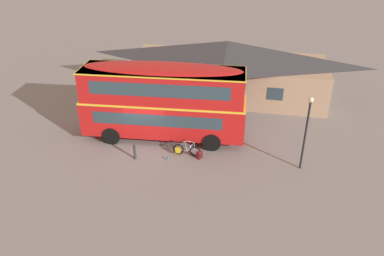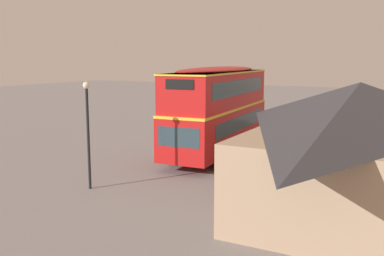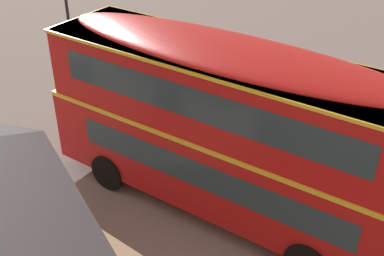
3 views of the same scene
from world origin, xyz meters
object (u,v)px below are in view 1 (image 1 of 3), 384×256
Objects in this scene: touring_bicycle at (186,150)px; water_bottle_blue_sports at (168,159)px; kerb_bollard at (135,151)px; backpack_on_ground at (199,155)px; double_decker_bus at (163,99)px; street_lamp at (307,126)px.

touring_bicycle reaches higher than water_bottle_blue_sports.
water_bottle_blue_sports is 1.93m from kerb_bollard.
water_bottle_blue_sports is (-1.76, -0.57, -0.15)m from backpack_on_ground.
double_decker_bus is 46.07× the size of water_bottle_blue_sports.
touring_bicycle is 6.95m from street_lamp.
backpack_on_ground is at bearing -36.86° from double_decker_bus.
touring_bicycle is at bearing 169.61° from backpack_on_ground.
double_decker_bus is 3.41m from touring_bicycle.
touring_bicycle is at bearing 38.77° from water_bottle_blue_sports.
backpack_on_ground is (2.63, -1.97, -2.39)m from double_decker_bus.
double_decker_bus is 2.35× the size of street_lamp.
double_decker_bus is at bearing 134.37° from touring_bicycle.
street_lamp reaches higher than water_bottle_blue_sports.
double_decker_bus is 4.06m from backpack_on_ground.
kerb_bollard is (-1.88, -0.23, 0.40)m from water_bottle_blue_sports.
street_lamp is at bearing -12.05° from double_decker_bus.
water_bottle_blue_sports is 0.05× the size of street_lamp.
street_lamp reaches higher than touring_bicycle.
street_lamp is at bearing 0.33° from touring_bicycle.
backpack_on_ground reaches higher than water_bottle_blue_sports.
street_lamp is 9.64m from kerb_bollard.
touring_bicycle is 0.39× the size of street_lamp.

